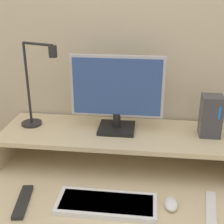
{
  "coord_description": "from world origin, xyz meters",
  "views": [
    {
      "loc": [
        0.14,
        -0.73,
        1.5
      ],
      "look_at": [
        0.0,
        0.41,
        1.04
      ],
      "focal_mm": 50.0,
      "sensor_mm": 36.0,
      "label": 1
    }
  ],
  "objects": [
    {
      "name": "remote_secondary",
      "position": [
        0.39,
        0.26,
        0.73
      ],
      "size": [
        0.07,
        0.21,
        0.02
      ],
      "color": "white",
      "rests_on": "desk"
    },
    {
      "name": "monitor_shelf",
      "position": [
        0.0,
        0.57,
        0.85
      ],
      "size": [
        1.07,
        0.34,
        0.16
      ],
      "color": "beige",
      "rests_on": "desk"
    },
    {
      "name": "wall_back",
      "position": [
        0.0,
        0.78,
        1.25
      ],
      "size": [
        6.0,
        0.05,
        2.5
      ],
      "color": "beige",
      "rests_on": "ground_plane"
    },
    {
      "name": "desk_lamp",
      "position": [
        -0.37,
        0.59,
        1.05
      ],
      "size": [
        0.22,
        0.12,
        0.4
      ],
      "color": "black",
      "rests_on": "monitor_shelf"
    },
    {
      "name": "keyboard",
      "position": [
        -0.0,
        0.24,
        0.73
      ],
      "size": [
        0.39,
        0.16,
        0.02
      ],
      "color": "white",
      "rests_on": "desk"
    },
    {
      "name": "mouse",
      "position": [
        0.25,
        0.26,
        0.73
      ],
      "size": [
        0.05,
        0.08,
        0.03
      ],
      "color": "white",
      "rests_on": "desk"
    },
    {
      "name": "remote_control",
      "position": [
        -0.32,
        0.21,
        0.73
      ],
      "size": [
        0.07,
        0.2,
        0.02
      ],
      "color": "black",
      "rests_on": "desk"
    },
    {
      "name": "monitor",
      "position": [
        0.0,
        0.59,
        1.06
      ],
      "size": [
        0.42,
        0.15,
        0.35
      ],
      "color": "black",
      "rests_on": "monitor_shelf"
    },
    {
      "name": "router_dock",
      "position": [
        0.42,
        0.59,
        0.97
      ],
      "size": [
        0.09,
        0.09,
        0.19
      ],
      "color": "#3D3D42",
      "rests_on": "monitor_shelf"
    }
  ]
}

